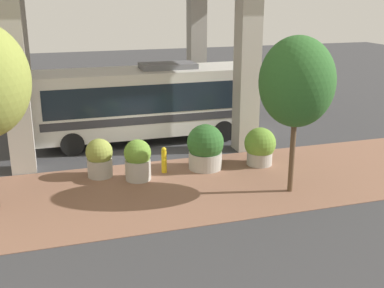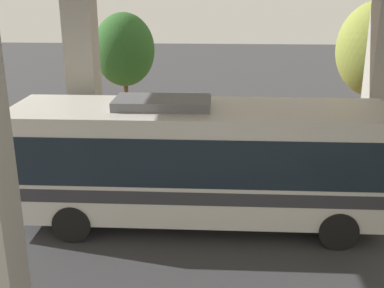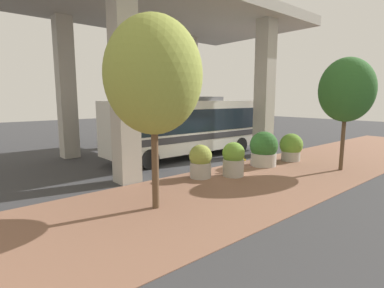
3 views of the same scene
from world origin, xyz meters
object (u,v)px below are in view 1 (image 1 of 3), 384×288
(planter_front, at_px, (138,160))
(street_tree_far, at_px, (297,82))
(planter_extra, at_px, (260,147))
(fire_hydrant, at_px, (164,160))
(planter_middle, at_px, (99,158))
(planter_back, at_px, (205,148))
(bus, at_px, (147,100))

(planter_front, height_order, street_tree_far, street_tree_far)
(planter_front, xyz_separation_m, planter_extra, (0.17, -4.97, -0.02))
(fire_hydrant, xyz_separation_m, planter_middle, (0.33, 2.39, 0.22))
(fire_hydrant, relative_size, planter_middle, 0.70)
(planter_back, height_order, planter_extra, planter_back)
(planter_front, distance_m, street_tree_far, 6.30)
(fire_hydrant, xyz_separation_m, planter_back, (-0.03, -1.66, 0.35))
(planter_middle, bearing_deg, fire_hydrant, -97.80)
(street_tree_far, bearing_deg, planter_extra, -2.66)
(bus, relative_size, fire_hydrant, 9.79)
(fire_hydrant, height_order, street_tree_far, street_tree_far)
(bus, height_order, planter_extra, bus)
(planter_front, bearing_deg, planter_middle, 60.19)
(bus, distance_m, fire_hydrant, 4.66)
(planter_front, xyz_separation_m, street_tree_far, (-2.63, -4.84, 3.06))
(bus, relative_size, planter_back, 5.63)
(planter_back, bearing_deg, planter_middle, 84.97)
(bus, xyz_separation_m, street_tree_far, (-7.48, -3.41, 1.91))
(planter_extra, bearing_deg, planter_front, 91.97)
(bus, height_order, planter_front, bus)
(planter_back, xyz_separation_m, planter_extra, (-0.22, -2.22, -0.10))
(planter_front, bearing_deg, street_tree_far, -118.53)
(bus, xyz_separation_m, planter_front, (-4.85, 1.42, -1.15))
(street_tree_far, bearing_deg, fire_hydrant, 50.88)
(fire_hydrant, relative_size, planter_extra, 0.67)
(fire_hydrant, bearing_deg, planter_middle, 82.20)
(fire_hydrant, xyz_separation_m, street_tree_far, (-3.05, -3.75, 3.32))
(fire_hydrant, relative_size, planter_front, 0.66)
(fire_hydrant, height_order, planter_back, planter_back)
(fire_hydrant, bearing_deg, planter_front, 111.03)
(planter_back, xyz_separation_m, street_tree_far, (-3.02, -2.09, 2.97))
(planter_front, bearing_deg, planter_back, -81.92)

